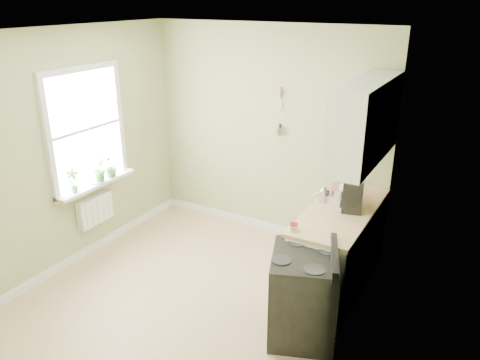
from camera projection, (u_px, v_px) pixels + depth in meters
The scene contains 21 objects.
floor at pixel (188, 296), 5.00m from camera, with size 3.20×3.60×0.02m, color tan.
ceiling at pixel (175, 30), 3.99m from camera, with size 3.20×3.60×0.02m, color white.
wall_back at pixel (266, 133), 5.96m from camera, with size 3.20×0.02×2.70m, color tan.
wall_left at pixel (66, 152), 5.23m from camera, with size 0.02×3.60×2.70m, color tan.
wall_right at pixel (345, 214), 3.76m from camera, with size 0.02×3.60×2.70m, color tan.
base_cabinets at pixel (339, 249), 5.05m from camera, with size 0.60×1.60×0.87m, color white.
countertop at pixel (341, 211), 4.89m from camera, with size 0.64×1.60×0.04m, color #E1BB89.
upper_cabinets at pixel (366, 121), 4.55m from camera, with size 0.35×1.40×0.80m, color white.
window at pixel (86, 129), 5.39m from camera, with size 0.06×1.14×1.44m.
window_sill at pixel (97, 184), 5.60m from camera, with size 0.18×1.14×0.04m, color white.
radiator at pixel (95, 210), 5.70m from camera, with size 0.12×0.50×0.35m, color white.
wall_utensils at pixel (280, 119), 5.77m from camera, with size 0.02×0.14×0.58m.
stove at pixel (303, 295), 4.29m from camera, with size 0.81×0.84×0.96m.
stand_mixer at pixel (343, 186), 5.01m from camera, with size 0.30×0.37×0.41m.
kettle at pixel (323, 194), 5.02m from camera, with size 0.17×0.10×0.17m.
coffee_maker at pixel (353, 196), 4.79m from camera, with size 0.25×0.26×0.35m.
red_tray at pixel (342, 168), 5.50m from camera, with size 0.38×0.38×0.02m, color #AD0012.
jar at pixel (294, 227), 4.41m from camera, with size 0.08×0.08×0.08m.
plant_a at pixel (73, 181), 5.26m from camera, with size 0.15×0.10×0.29m, color #3B742B.
plant_b at pixel (100, 169), 5.58m from camera, with size 0.17×0.14×0.31m, color #3B742B.
plant_c at pixel (110, 166), 5.73m from camera, with size 0.15×0.15×0.27m, color #3B742B.
Camera 1 is at (2.54, -3.37, 2.99)m, focal length 35.00 mm.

